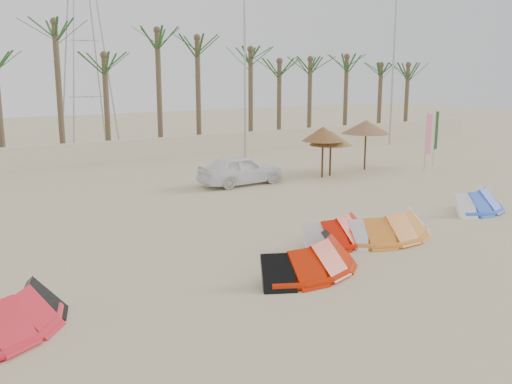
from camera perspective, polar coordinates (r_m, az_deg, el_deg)
ground at (r=14.18m, az=13.16°, el=-9.44°), size 120.00×120.00×0.00m
boundary_wall at (r=32.91m, az=-14.99°, el=3.79°), size 60.00×0.30×1.30m
palm_line at (r=34.27m, az=-15.20°, el=13.82°), size 52.00×4.00×7.70m
lamp_c at (r=34.07m, az=-1.08°, el=13.09°), size 1.25×0.14×11.00m
lamp_d at (r=41.54m, az=13.62°, el=12.57°), size 1.25×0.14×11.00m
pylon at (r=38.98m, az=-16.17°, el=3.98°), size 3.00×3.00×14.00m
kite_red_mid at (r=15.06m, az=4.81°, el=-6.18°), size 3.85×2.46×0.90m
kite_red_right at (r=17.59m, az=7.76°, el=-3.59°), size 3.19×2.10×0.90m
kite_orange at (r=18.28m, az=12.32°, el=-3.15°), size 3.66×1.66×0.90m
kite_blue at (r=22.87m, az=20.89°, el=-0.65°), size 3.17×2.11×0.90m
parasol_left at (r=28.40m, az=7.49°, el=5.37°), size 2.14×2.14×2.24m
parasol_mid at (r=27.84m, az=6.72°, el=5.78°), size 2.04×2.04×2.50m
parasol_right at (r=30.46m, az=10.95°, el=6.41°), size 2.55×2.55×2.62m
flag_pink at (r=30.64m, az=16.85°, el=5.39°), size 0.45×0.05×3.14m
flag_green at (r=32.54m, az=17.64°, el=5.72°), size 0.44×0.16×3.16m
car at (r=26.13m, az=-1.55°, el=2.23°), size 4.07×1.79×1.36m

